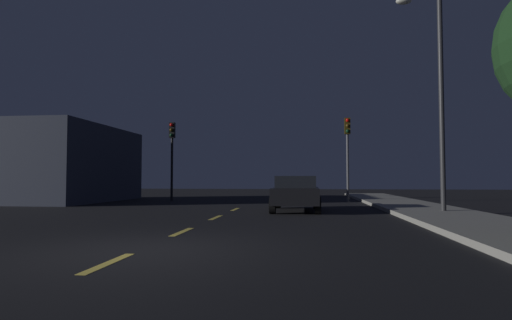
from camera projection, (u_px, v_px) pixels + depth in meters
name	position (u px, v px, depth m)	size (l,w,h in m)	color
ground_plane	(220.00, 216.00, 14.48)	(80.00, 80.00, 0.00)	black
sidewalk_curb_right	(448.00, 216.00, 13.59)	(3.00, 40.00, 0.15)	gray
lane_stripe_nearest	(108.00, 263.00, 6.34)	(0.16, 1.60, 0.01)	#EACC4C
lane_stripe_second	(182.00, 232.00, 10.11)	(0.16, 1.60, 0.01)	#EACC4C
lane_stripe_third	(216.00, 217.00, 13.88)	(0.16, 1.60, 0.01)	#EACC4C
lane_stripe_fourth	(235.00, 209.00, 17.65)	(0.16, 1.60, 0.01)	#EACC4C
traffic_signal_left	(172.00, 146.00, 24.57)	(0.32, 0.38, 4.58)	black
traffic_signal_right	(347.00, 143.00, 23.38)	(0.32, 0.38, 4.67)	#4C4C51
car_stopped_ahead	(296.00, 193.00, 16.75)	(1.86, 4.13, 1.39)	black
street_lamp_right	(435.00, 83.00, 15.16)	(1.62, 0.36, 7.99)	#2D2D30
storefront_left	(74.00, 164.00, 24.08)	(4.44, 8.91, 4.24)	#333847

